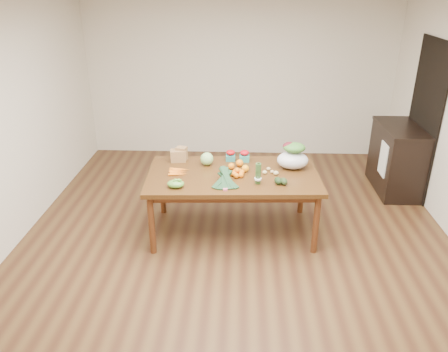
{
  "coord_description": "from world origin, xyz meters",
  "views": [
    {
      "loc": [
        0.04,
        -4.14,
        2.77
      ],
      "look_at": [
        -0.13,
        0.0,
        0.9
      ],
      "focal_mm": 35.0,
      "sensor_mm": 36.0,
      "label": 1
    }
  ],
  "objects_px": {
    "cabinet": "(396,159)",
    "salad_bag": "(293,157)",
    "paper_bag": "(178,154)",
    "asparagus_bundle": "(258,174)",
    "cabbage": "(207,159)",
    "dining_table": "(233,203)",
    "kale_bunch": "(225,179)",
    "mandarin_cluster": "(237,172)"
  },
  "relations": [
    {
      "from": "paper_bag",
      "to": "salad_bag",
      "type": "relative_size",
      "value": 0.67
    },
    {
      "from": "dining_table",
      "to": "cabinet",
      "type": "bearing_deg",
      "value": 25.92
    },
    {
      "from": "paper_bag",
      "to": "mandarin_cluster",
      "type": "xyz_separation_m",
      "value": [
        0.72,
        -0.4,
        -0.04
      ]
    },
    {
      "from": "salad_bag",
      "to": "cabbage",
      "type": "bearing_deg",
      "value": 176.82
    },
    {
      "from": "asparagus_bundle",
      "to": "salad_bag",
      "type": "distance_m",
      "value": 0.61
    },
    {
      "from": "mandarin_cluster",
      "to": "dining_table",
      "type": "bearing_deg",
      "value": 133.04
    },
    {
      "from": "cabbage",
      "to": "salad_bag",
      "type": "bearing_deg",
      "value": -3.18
    },
    {
      "from": "cabinet",
      "to": "mandarin_cluster",
      "type": "distance_m",
      "value": 2.58
    },
    {
      "from": "paper_bag",
      "to": "asparagus_bundle",
      "type": "height_order",
      "value": "asparagus_bundle"
    },
    {
      "from": "paper_bag",
      "to": "kale_bunch",
      "type": "relative_size",
      "value": 0.61
    },
    {
      "from": "cabinet",
      "to": "kale_bunch",
      "type": "distance_m",
      "value": 2.84
    },
    {
      "from": "dining_table",
      "to": "salad_bag",
      "type": "distance_m",
      "value": 0.88
    },
    {
      "from": "asparagus_bundle",
      "to": "salad_bag",
      "type": "height_order",
      "value": "salad_bag"
    },
    {
      "from": "cabbage",
      "to": "salad_bag",
      "type": "height_order",
      "value": "salad_bag"
    },
    {
      "from": "kale_bunch",
      "to": "asparagus_bundle",
      "type": "bearing_deg",
      "value": 7.62
    },
    {
      "from": "mandarin_cluster",
      "to": "salad_bag",
      "type": "xyz_separation_m",
      "value": [
        0.64,
        0.23,
        0.09
      ]
    },
    {
      "from": "cabbage",
      "to": "salad_bag",
      "type": "relative_size",
      "value": 0.42
    },
    {
      "from": "dining_table",
      "to": "asparagus_bundle",
      "type": "distance_m",
      "value": 0.63
    },
    {
      "from": "cabinet",
      "to": "asparagus_bundle",
      "type": "relative_size",
      "value": 4.08
    },
    {
      "from": "dining_table",
      "to": "kale_bunch",
      "type": "xyz_separation_m",
      "value": [
        -0.08,
        -0.33,
        0.45
      ]
    },
    {
      "from": "paper_bag",
      "to": "salad_bag",
      "type": "xyz_separation_m",
      "value": [
        1.36,
        -0.16,
        0.05
      ]
    },
    {
      "from": "cabinet",
      "to": "salad_bag",
      "type": "height_order",
      "value": "salad_bag"
    },
    {
      "from": "mandarin_cluster",
      "to": "asparagus_bundle",
      "type": "relative_size",
      "value": 0.72
    },
    {
      "from": "cabinet",
      "to": "asparagus_bundle",
      "type": "bearing_deg",
      "value": -143.01
    },
    {
      "from": "paper_bag",
      "to": "asparagus_bundle",
      "type": "bearing_deg",
      "value": -33.0
    },
    {
      "from": "cabinet",
      "to": "salad_bag",
      "type": "distance_m",
      "value": 1.94
    },
    {
      "from": "asparagus_bundle",
      "to": "salad_bag",
      "type": "bearing_deg",
      "value": 44.88
    },
    {
      "from": "cabbage",
      "to": "mandarin_cluster",
      "type": "relative_size",
      "value": 0.86
    },
    {
      "from": "dining_table",
      "to": "cabinet",
      "type": "distance_m",
      "value": 2.58
    },
    {
      "from": "paper_bag",
      "to": "cabbage",
      "type": "distance_m",
      "value": 0.37
    },
    {
      "from": "paper_bag",
      "to": "cabbage",
      "type": "height_order",
      "value": "paper_bag"
    },
    {
      "from": "asparagus_bundle",
      "to": "mandarin_cluster",
      "type": "bearing_deg",
      "value": 133.53
    },
    {
      "from": "dining_table",
      "to": "cabbage",
      "type": "bearing_deg",
      "value": 139.97
    },
    {
      "from": "cabinet",
      "to": "kale_bunch",
      "type": "height_order",
      "value": "cabinet"
    },
    {
      "from": "kale_bunch",
      "to": "salad_bag",
      "type": "relative_size",
      "value": 1.1
    },
    {
      "from": "mandarin_cluster",
      "to": "asparagus_bundle",
      "type": "bearing_deg",
      "value": -43.79
    },
    {
      "from": "cabinet",
      "to": "salad_bag",
      "type": "xyz_separation_m",
      "value": [
        -1.58,
        -1.05,
        0.42
      ]
    },
    {
      "from": "kale_bunch",
      "to": "paper_bag",
      "type": "bearing_deg",
      "value": 128.65
    },
    {
      "from": "dining_table",
      "to": "salad_bag",
      "type": "xyz_separation_m",
      "value": [
        0.69,
        0.19,
        0.52
      ]
    },
    {
      "from": "cabbage",
      "to": "mandarin_cluster",
      "type": "height_order",
      "value": "cabbage"
    },
    {
      "from": "paper_bag",
      "to": "cabbage",
      "type": "xyz_separation_m",
      "value": [
        0.36,
        -0.11,
        -0.01
      ]
    },
    {
      "from": "cabbage",
      "to": "paper_bag",
      "type": "bearing_deg",
      "value": 163.42
    }
  ]
}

